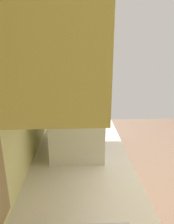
{
  "coord_description": "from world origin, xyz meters",
  "views": [
    {
      "loc": [
        -1.56,
        1.29,
        1.6
      ],
      "look_at": [
        -0.66,
        1.25,
        1.32
      ],
      "focal_mm": 31.47,
      "sensor_mm": 36.0,
      "label": 1
    }
  ],
  "objects_px": {
    "oven_range": "(81,124)",
    "microwave": "(77,124)",
    "bowl": "(85,109)",
    "kettle": "(87,116)"
  },
  "relations": [
    {
      "from": "bowl",
      "to": "kettle",
      "type": "bearing_deg",
      "value": 180.0
    },
    {
      "from": "oven_range",
      "to": "kettle",
      "type": "bearing_deg",
      "value": -177.74
    },
    {
      "from": "microwave",
      "to": "kettle",
      "type": "xyz_separation_m",
      "value": [
        0.47,
        -0.09,
        -0.1
      ]
    },
    {
      "from": "oven_range",
      "to": "bowl",
      "type": "xyz_separation_m",
      "value": [
        -0.79,
        -0.05,
        0.48
      ]
    },
    {
      "from": "oven_range",
      "to": "microwave",
      "type": "distance_m",
      "value": 1.74
    },
    {
      "from": "oven_range",
      "to": "microwave",
      "type": "height_order",
      "value": "microwave"
    },
    {
      "from": "oven_range",
      "to": "bowl",
      "type": "distance_m",
      "value": 0.93
    },
    {
      "from": "oven_range",
      "to": "bowl",
      "type": "height_order",
      "value": "oven_range"
    },
    {
      "from": "microwave",
      "to": "oven_range",
      "type": "bearing_deg",
      "value": -1.45
    },
    {
      "from": "microwave",
      "to": "kettle",
      "type": "distance_m",
      "value": 0.49
    }
  ]
}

